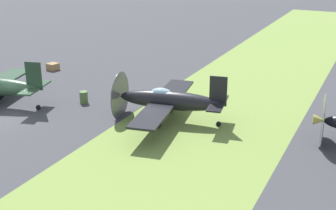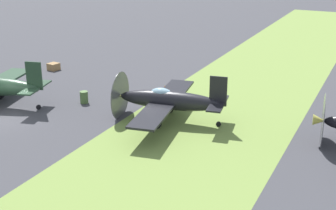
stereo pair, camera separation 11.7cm
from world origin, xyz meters
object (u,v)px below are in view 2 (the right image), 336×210
at_px(airplane_wingman, 168,100).
at_px(runway_marker_cone, 165,88).
at_px(fuel_drum, 84,97).
at_px(supply_crate, 54,67).

bearing_deg(airplane_wingman, runway_marker_cone, 18.37).
relative_size(fuel_drum, runway_marker_cone, 2.05).
distance_m(airplane_wingman, supply_crate, 16.68).
distance_m(airplane_wingman, runway_marker_cone, 6.68).
bearing_deg(fuel_drum, runway_marker_cone, -37.98).
relative_size(supply_crate, runway_marker_cone, 2.05).
height_order(airplane_wingman, supply_crate, airplane_wingman).
height_order(airplane_wingman, runway_marker_cone, airplane_wingman).
xyz_separation_m(fuel_drum, runway_marker_cone, (5.25, -4.10, -0.23)).
distance_m(fuel_drum, runway_marker_cone, 6.66).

